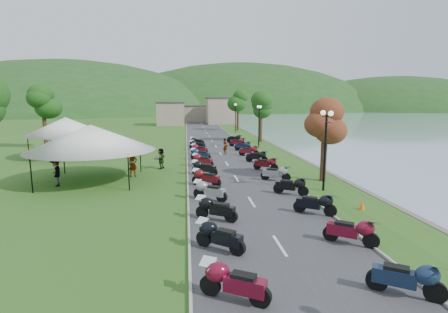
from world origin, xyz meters
name	(u,v)px	position (x,y,z in m)	size (l,w,h in m)	color
road	(216,146)	(0.00, 40.00, 0.01)	(7.00, 120.00, 0.02)	#3D3D41
hills_backdrop	(192,110)	(0.00, 200.00, 0.00)	(360.00, 120.00, 76.00)	#285621
far_building	(192,113)	(-2.00, 85.00, 2.50)	(18.00, 16.00, 5.00)	gray
moto_row_left	(208,184)	(-2.29, 18.27, 0.55)	(2.60, 46.50, 1.10)	#331411
moto_row_right	(277,173)	(2.73, 20.97, 0.55)	(2.60, 46.94, 1.10)	#331411
vendor_tent_main	(92,153)	(-10.19, 22.33, 2.00)	(5.86, 5.86, 4.00)	white
vendor_tent_side	(67,137)	(-15.53, 33.63, 2.00)	(5.24, 5.24, 4.00)	white
tree_lakeside	(324,138)	(6.01, 20.63, 3.10)	(2.23, 2.23, 6.20)	#225919
pedestrian_a	(133,177)	(-7.60, 23.48, 0.00)	(0.69, 0.51, 1.90)	slate
pedestrian_b	(112,157)	(-11.11, 33.30, 0.00)	(0.79, 0.44, 1.63)	slate
pedestrian_c	(57,186)	(-12.25, 21.06, 0.00)	(1.24, 0.51, 1.92)	slate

